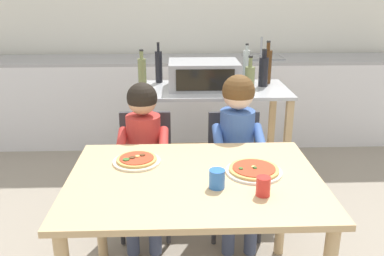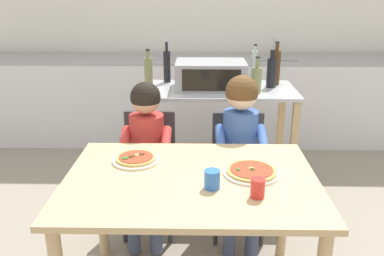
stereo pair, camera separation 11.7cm
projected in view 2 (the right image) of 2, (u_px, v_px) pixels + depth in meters
The scene contains 20 objects.
ground_plane at pixel (194, 198), 3.30m from camera, with size 11.20×11.20×0.00m, color gray.
back_wall_tiled at pixel (196, 11), 4.50m from camera, with size 5.24×0.14×2.70m.
kitchen_counter at pixel (196, 100), 4.41m from camera, with size 4.71×0.60×1.10m.
kitchen_island_cart at pixel (218, 123), 3.24m from camera, with size 1.17×0.59×0.87m.
toaster_oven at pixel (211, 75), 3.12m from camera, with size 0.53×0.37×0.21m.
bottle_clear_vinegar at pixel (149, 76), 2.93m from camera, with size 0.06×0.06×0.33m.
bottle_dark_olive_oil at pixel (272, 72), 3.15m from camera, with size 0.07×0.07×0.29m.
bottle_tall_green_wine at pixel (167, 66), 3.32m from camera, with size 0.06×0.06×0.32m.
bottle_brown_beer at pixel (254, 67), 3.21m from camera, with size 0.05×0.05×0.32m.
bottle_slim_sauce at pixel (257, 79), 2.99m from camera, with size 0.07×0.07×0.27m.
bottle_squat_spirits at pixel (276, 67), 3.25m from camera, with size 0.07×0.07×0.34m.
dining_table at pixel (191, 196), 2.04m from camera, with size 1.24×0.89×0.73m.
dining_chair_left at pixel (149, 164), 2.77m from camera, with size 0.36×0.36×0.81m.
dining_chair_right at pixel (238, 165), 2.74m from camera, with size 0.36×0.36×0.81m.
child_in_red_shirt at pixel (146, 144), 2.60m from camera, with size 0.32×0.42×1.04m.
child_in_blue_striped_shirt at pixel (241, 140), 2.56m from camera, with size 0.32×0.42×1.09m.
pizza_plate_cream at pixel (136, 159), 2.18m from camera, with size 0.25×0.25×0.03m.
pizza_plate_white at pixel (251, 172), 2.03m from camera, with size 0.28×0.28×0.03m.
drinking_cup_blue at pixel (212, 179), 1.88m from camera, with size 0.07×0.07×0.09m, color blue.
drinking_cup_red at pixel (258, 188), 1.80m from camera, with size 0.06×0.06×0.09m, color red.
Camera 2 is at (0.04, -1.81, 1.63)m, focal length 38.36 mm.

